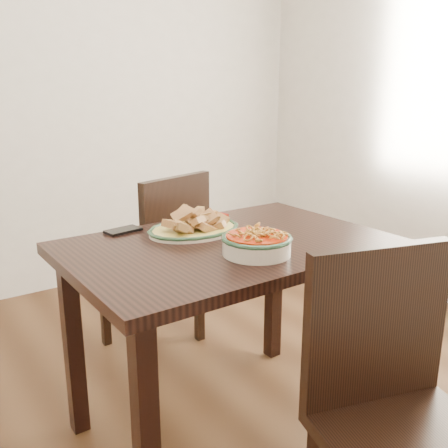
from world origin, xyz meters
TOP-DOWN VIEW (x-y plane):
  - floor at (0.00, 0.00)m, footprint 3.50×3.50m
  - wall_back at (0.00, 1.75)m, footprint 3.50×0.10m
  - dining_table at (-0.02, -0.02)m, footprint 1.12×0.75m
  - chair_far at (0.07, 0.65)m, footprint 0.52×0.52m
  - chair_near at (-0.00, -0.75)m, footprint 0.52×0.52m
  - fish_plate at (-0.06, 0.14)m, footprint 0.36×0.28m
  - noodle_bowl at (-0.02, -0.19)m, footprint 0.24×0.24m
  - smartphone at (-0.27, 0.31)m, footprint 0.14×0.09m
  - napkin at (0.12, 0.29)m, footprint 0.14×0.12m

SIDE VIEW (x-z plane):
  - floor at x=0.00m, z-range 0.00..0.00m
  - chair_far at x=0.07m, z-range 0.05..0.94m
  - chair_near at x=0.00m, z-range 0.05..0.94m
  - dining_table at x=-0.02m, z-range 0.27..1.02m
  - smartphone at x=-0.27m, z-range 0.75..0.76m
  - napkin at x=0.12m, z-range 0.75..0.76m
  - noodle_bowl at x=-0.02m, z-range 0.75..0.84m
  - fish_plate at x=-0.06m, z-range 0.74..0.85m
  - wall_back at x=0.00m, z-range 0.00..2.60m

